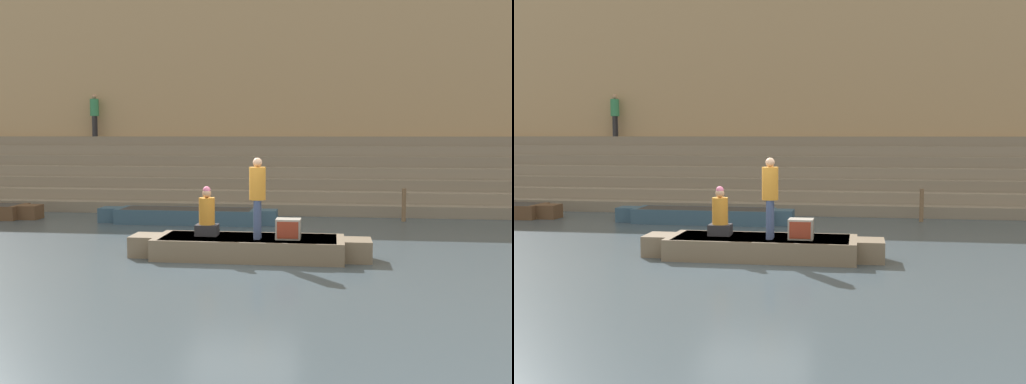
% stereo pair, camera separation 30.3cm
% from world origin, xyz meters
% --- Properties ---
extents(ground_plane, '(120.00, 120.00, 0.00)m').
position_xyz_m(ground_plane, '(0.00, 0.00, 0.00)').
color(ground_plane, '#3D4C56').
extents(ghat_steps, '(36.00, 4.69, 2.68)m').
position_xyz_m(ghat_steps, '(0.00, 10.45, 0.96)').
color(ghat_steps, gray).
rests_on(ghat_steps, ground).
extents(back_wall, '(34.20, 1.28, 8.94)m').
position_xyz_m(back_wall, '(0.00, 12.72, 4.44)').
color(back_wall, tan).
rests_on(back_wall, ground).
extents(rowboat_main, '(5.41, 1.57, 0.47)m').
position_xyz_m(rowboat_main, '(0.13, 0.40, 0.25)').
color(rowboat_main, '#756651').
rests_on(rowboat_main, ground).
extents(person_standing, '(0.36, 0.36, 1.78)m').
position_xyz_m(person_standing, '(0.34, 0.22, 1.50)').
color(person_standing, '#3D4C75').
rests_on(person_standing, rowboat_main).
extents(person_rowing, '(0.51, 0.40, 1.12)m').
position_xyz_m(person_rowing, '(-0.85, 0.50, 0.92)').
color(person_rowing, '#28282D').
rests_on(person_rowing, rowboat_main).
extents(tv_set, '(0.54, 0.42, 0.45)m').
position_xyz_m(tv_set, '(1.02, 0.27, 0.70)').
color(tv_set, '#9E998E').
rests_on(tv_set, rowboat_main).
extents(moored_boat_shore, '(5.63, 1.18, 0.46)m').
position_xyz_m(moored_boat_shore, '(-2.53, 5.43, 0.24)').
color(moored_boat_shore, '#33516B').
rests_on(moored_boat_shore, ground).
extents(mooring_post, '(0.13, 0.13, 1.05)m').
position_xyz_m(mooring_post, '(4.23, 6.68, 0.53)').
color(mooring_post, brown).
rests_on(mooring_post, ground).
extents(person_on_steps, '(0.36, 0.36, 1.79)m').
position_xyz_m(person_on_steps, '(-8.11, 11.79, 3.72)').
color(person_on_steps, '#28282D').
rests_on(person_on_steps, ghat_steps).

